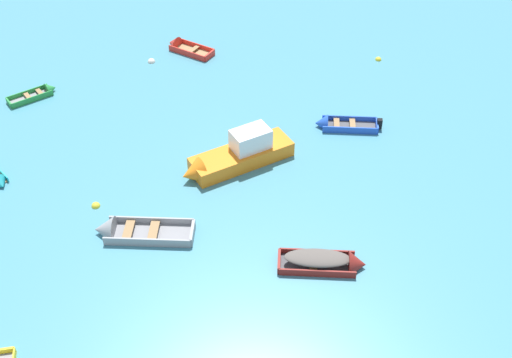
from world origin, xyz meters
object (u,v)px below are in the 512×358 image
Objects in this scene: rowboat_grey_far_left at (123,231)px; rowboat_red_distant_center at (181,47)px; mooring_buoy_central at (96,206)px; motor_launch_orange_back_row_center at (235,156)px; rowboat_maroon_near_camera at (332,262)px; mooring_buoy_outer_edge at (151,62)px; rowboat_green_foreground_center at (41,93)px; rowboat_blue_midfield_left at (336,124)px; mooring_buoy_trailing at (378,60)px.

rowboat_grey_far_left is 1.54× the size of rowboat_red_distant_center.
mooring_buoy_central is (-1.08, 2.19, -0.20)m from rowboat_grey_far_left.
motor_launch_orange_back_row_center is 2.02× the size of rowboat_red_distant_center.
rowboat_maroon_near_camera is 20.12m from rowboat_red_distant_center.
motor_launch_orange_back_row_center is 13.25× the size of mooring_buoy_outer_edge.
mooring_buoy_central is (-9.46, 6.37, -0.30)m from rowboat_maroon_near_camera.
motor_launch_orange_back_row_center is 14.67× the size of mooring_buoy_central.
motor_launch_orange_back_row_center is at bearing -76.24° from mooring_buoy_outer_edge.
rowboat_maroon_near_camera is 20.47m from rowboat_green_foreground_center.
mooring_buoy_central is at bearing 116.31° from rowboat_grey_far_left.
rowboat_grey_far_left is at bearing -156.27° from rowboat_blue_midfield_left.
rowboat_red_distant_center reaches higher than mooring_buoy_outer_edge.
rowboat_maroon_near_camera is (8.38, -4.18, 0.09)m from rowboat_grey_far_left.
rowboat_grey_far_left reaches higher than mooring_buoy_trailing.
rowboat_blue_midfield_left is at bearing -129.85° from mooring_buoy_trailing.
mooring_buoy_trailing is (5.02, 6.01, -0.18)m from rowboat_blue_midfield_left.
rowboat_blue_midfield_left reaches higher than rowboat_green_foreground_center.
rowboat_grey_far_left reaches higher than rowboat_green_foreground_center.
rowboat_blue_midfield_left is at bearing 13.26° from mooring_buoy_central.
rowboat_blue_midfield_left is 10.11m from rowboat_maroon_near_camera.
rowboat_grey_far_left is 11.19× the size of mooring_buoy_central.
motor_launch_orange_back_row_center is at bearing -144.75° from mooring_buoy_trailing.
mooring_buoy_trailing is at bearing -13.63° from mooring_buoy_outer_edge.
motor_launch_orange_back_row_center is 13.52m from mooring_buoy_trailing.
rowboat_green_foreground_center is 6.37× the size of mooring_buoy_outer_edge.
rowboat_green_foreground_center reaches higher than mooring_buoy_outer_edge.
mooring_buoy_outer_edge is at bearing 105.28° from rowboat_maroon_near_camera.
mooring_buoy_central is at bearing -115.38° from rowboat_red_distant_center.
rowboat_blue_midfield_left is 7.85× the size of mooring_buoy_outer_edge.
rowboat_maroon_near_camera reaches higher than mooring_buoy_trailing.
mooring_buoy_outer_edge is at bearing 166.37° from mooring_buoy_trailing.
rowboat_red_distant_center is at bearing 122.49° from rowboat_blue_midfield_left.
rowboat_grey_far_left is 10.10× the size of mooring_buoy_outer_edge.
rowboat_grey_far_left is at bearing -102.52° from mooring_buoy_outer_edge.
mooring_buoy_central is at bearing -153.32° from mooring_buoy_trailing.
mooring_buoy_trailing is at bearing 35.25° from motor_launch_orange_back_row_center.
motor_launch_orange_back_row_center is at bearing 107.45° from rowboat_maroon_near_camera.
mooring_buoy_outer_edge is (4.33, 12.42, 0.00)m from mooring_buoy_central.
mooring_buoy_trailing is (8.62, 15.45, -0.30)m from rowboat_maroon_near_camera.
rowboat_blue_midfield_left reaches higher than mooring_buoy_trailing.
rowboat_blue_midfield_left reaches higher than mooring_buoy_outer_edge.
rowboat_maroon_near_camera is at bearing -74.72° from mooring_buoy_outer_edge.
mooring_buoy_outer_edge is at bearing 17.16° from rowboat_green_foreground_center.
mooring_buoy_trailing is (17.00, 11.28, -0.20)m from rowboat_grey_far_left.
rowboat_green_foreground_center reaches higher than mooring_buoy_trailing.
rowboat_blue_midfield_left is 13.09m from rowboat_grey_far_left.
rowboat_maroon_near_camera reaches higher than mooring_buoy_outer_edge.
rowboat_blue_midfield_left is 9.24× the size of mooring_buoy_trailing.
rowboat_red_distant_center is 14.97m from mooring_buoy_central.
mooring_buoy_outer_edge reaches higher than mooring_buoy_central.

